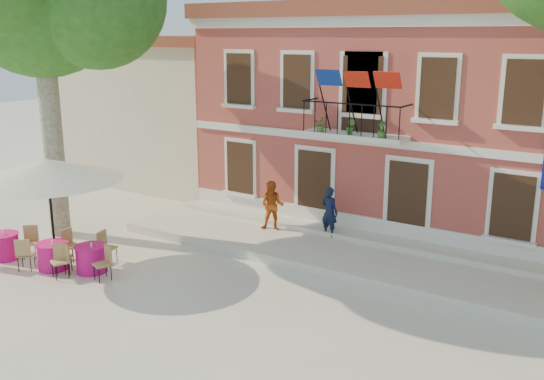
{
  "coord_description": "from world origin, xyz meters",
  "views": [
    {
      "loc": [
        9.78,
        -10.95,
        6.46
      ],
      "look_at": [
        0.36,
        3.5,
        2.03
      ],
      "focal_mm": 40.0,
      "sensor_mm": 36.0,
      "label": 1
    }
  ],
  "objects_px": {
    "cafe_table_1": "(53,255)",
    "patio_umbrella": "(47,170)",
    "pedestrian_orange": "(272,206)",
    "cafe_table_2": "(4,245)",
    "cafe_table_0": "(91,257)",
    "pedestrian_navy": "(329,212)"
  },
  "relations": [
    {
      "from": "patio_umbrella",
      "to": "cafe_table_2",
      "type": "bearing_deg",
      "value": -160.36
    },
    {
      "from": "patio_umbrella",
      "to": "pedestrian_orange",
      "type": "distance_m",
      "value": 6.89
    },
    {
      "from": "cafe_table_1",
      "to": "cafe_table_2",
      "type": "relative_size",
      "value": 1.01
    },
    {
      "from": "patio_umbrella",
      "to": "pedestrian_orange",
      "type": "height_order",
      "value": "patio_umbrella"
    },
    {
      "from": "pedestrian_navy",
      "to": "pedestrian_orange",
      "type": "height_order",
      "value": "pedestrian_orange"
    },
    {
      "from": "cafe_table_2",
      "to": "pedestrian_orange",
      "type": "bearing_deg",
      "value": 46.15
    },
    {
      "from": "pedestrian_orange",
      "to": "cafe_table_0",
      "type": "relative_size",
      "value": 0.88
    },
    {
      "from": "pedestrian_navy",
      "to": "cafe_table_2",
      "type": "bearing_deg",
      "value": 48.48
    },
    {
      "from": "patio_umbrella",
      "to": "cafe_table_1",
      "type": "distance_m",
      "value": 2.39
    },
    {
      "from": "patio_umbrella",
      "to": "pedestrian_navy",
      "type": "height_order",
      "value": "patio_umbrella"
    },
    {
      "from": "pedestrian_navy",
      "to": "cafe_table_0",
      "type": "distance_m",
      "value": 7.22
    },
    {
      "from": "pedestrian_navy",
      "to": "cafe_table_1",
      "type": "distance_m",
      "value": 8.27
    },
    {
      "from": "cafe_table_2",
      "to": "patio_umbrella",
      "type": "bearing_deg",
      "value": 19.64
    },
    {
      "from": "cafe_table_2",
      "to": "cafe_table_0",
      "type": "bearing_deg",
      "value": 13.38
    },
    {
      "from": "pedestrian_orange",
      "to": "cafe_table_2",
      "type": "distance_m",
      "value": 8.19
    },
    {
      "from": "patio_umbrella",
      "to": "cafe_table_1",
      "type": "relative_size",
      "value": 2.24
    },
    {
      "from": "cafe_table_0",
      "to": "cafe_table_2",
      "type": "xyz_separation_m",
      "value": [
        -2.99,
        -0.71,
        0.0
      ]
    },
    {
      "from": "cafe_table_0",
      "to": "cafe_table_1",
      "type": "xyz_separation_m",
      "value": [
        -1.09,
        -0.45,
        0.0
      ]
    },
    {
      "from": "cafe_table_1",
      "to": "patio_umbrella",
      "type": "bearing_deg",
      "value": 134.61
    },
    {
      "from": "pedestrian_navy",
      "to": "cafe_table_2",
      "type": "height_order",
      "value": "pedestrian_navy"
    },
    {
      "from": "patio_umbrella",
      "to": "cafe_table_1",
      "type": "bearing_deg",
      "value": -45.39
    },
    {
      "from": "pedestrian_orange",
      "to": "cafe_table_0",
      "type": "distance_m",
      "value": 5.86
    }
  ]
}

